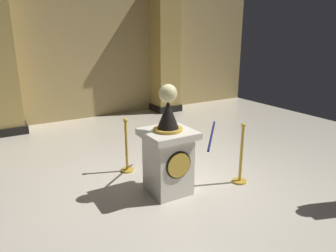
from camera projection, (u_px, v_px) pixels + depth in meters
name	position (u px, v px, depth m)	size (l,w,h in m)	color
ground_plane	(180.00, 179.00, 5.35)	(11.59, 11.59, 0.00)	beige
back_wall	(87.00, 48.00, 8.84)	(11.59, 0.16, 4.01)	tan
pedestal_clock	(168.00, 153.00, 4.76)	(0.74, 0.74, 1.71)	silver
stanchion_near	(241.00, 162.00, 5.16)	(0.24, 0.24, 1.04)	gold
stanchion_far	(127.00, 153.00, 5.59)	(0.24, 0.24, 1.00)	gold
velvet_rope	(182.00, 133.00, 5.25)	(1.44, 1.44, 0.22)	#141947
column_right	(165.00, 50.00, 9.65)	(0.85, 0.85, 3.85)	black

